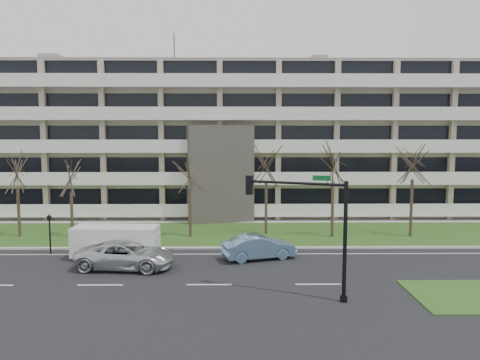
{
  "coord_description": "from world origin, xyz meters",
  "views": [
    {
      "loc": [
        1.44,
        -25.01,
        8.32
      ],
      "look_at": [
        1.79,
        10.0,
        4.78
      ],
      "focal_mm": 35.0,
      "sensor_mm": 36.0,
      "label": 1
    }
  ],
  "objects_px": {
    "blue_sedan": "(259,247)",
    "white_van": "(117,239)",
    "silver_pickup": "(126,255)",
    "pedestrian_signal": "(50,229)",
    "traffic_signal": "(310,219)"
  },
  "relations": [
    {
      "from": "blue_sedan",
      "to": "traffic_signal",
      "type": "height_order",
      "value": "traffic_signal"
    },
    {
      "from": "traffic_signal",
      "to": "pedestrian_signal",
      "type": "relative_size",
      "value": 2.24
    },
    {
      "from": "white_van",
      "to": "pedestrian_signal",
      "type": "distance_m",
      "value": 5.04
    },
    {
      "from": "silver_pickup",
      "to": "blue_sedan",
      "type": "distance_m",
      "value": 8.56
    },
    {
      "from": "silver_pickup",
      "to": "white_van",
      "type": "bearing_deg",
      "value": 31.36
    },
    {
      "from": "silver_pickup",
      "to": "white_van",
      "type": "height_order",
      "value": "white_van"
    },
    {
      "from": "white_van",
      "to": "pedestrian_signal",
      "type": "height_order",
      "value": "pedestrian_signal"
    },
    {
      "from": "silver_pickup",
      "to": "traffic_signal",
      "type": "relative_size",
      "value": 0.96
    },
    {
      "from": "blue_sedan",
      "to": "white_van",
      "type": "height_order",
      "value": "white_van"
    },
    {
      "from": "blue_sedan",
      "to": "traffic_signal",
      "type": "bearing_deg",
      "value": 178.95
    },
    {
      "from": "traffic_signal",
      "to": "pedestrian_signal",
      "type": "xyz_separation_m",
      "value": [
        -16.49,
        8.66,
        -2.26
      ]
    },
    {
      "from": "silver_pickup",
      "to": "white_van",
      "type": "relative_size",
      "value": 1.05
    },
    {
      "from": "blue_sedan",
      "to": "pedestrian_signal",
      "type": "height_order",
      "value": "pedestrian_signal"
    },
    {
      "from": "silver_pickup",
      "to": "blue_sedan",
      "type": "xyz_separation_m",
      "value": [
        8.3,
        2.08,
        -0.03
      ]
    },
    {
      "from": "silver_pickup",
      "to": "white_van",
      "type": "distance_m",
      "value": 2.64
    }
  ]
}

